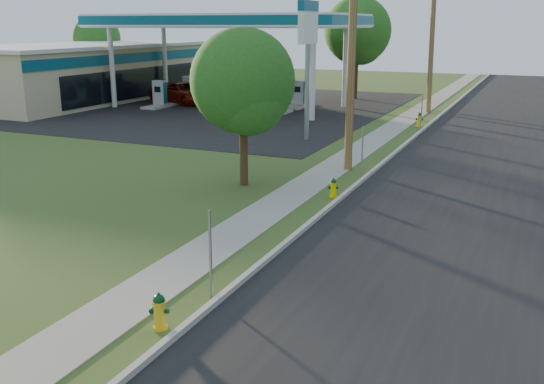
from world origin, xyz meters
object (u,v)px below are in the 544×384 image
(hydrant_mid, at_px, (333,188))
(tree_back, at_px, (97,40))
(utility_pole_mid, at_px, (352,45))
(fuel_pump_se, at_px, (298,97))
(fuel_pump_ne, at_px, (276,104))
(fuel_pump_nw, at_px, (160,97))
(price_pylon, at_px, (308,31))
(tree_verge, at_px, (244,86))
(tree_lot, at_px, (358,33))
(car_red, at_px, (183,93))
(hydrant_far, at_px, (419,120))
(utility_pole_far, at_px, (432,39))
(hydrant_near, at_px, (159,311))
(fuel_pump_sw, at_px, (190,92))

(hydrant_mid, bearing_deg, tree_back, 139.64)
(utility_pole_mid, xyz_separation_m, hydrant_mid, (0.76, -4.18, -4.62))
(fuel_pump_se, height_order, tree_back, tree_back)
(hydrant_mid, bearing_deg, fuel_pump_ne, 119.35)
(fuel_pump_nw, xyz_separation_m, fuel_pump_ne, (9.00, 0.00, 0.00))
(fuel_pump_se, relative_size, price_pylon, 0.47)
(fuel_pump_ne, bearing_deg, tree_back, 155.45)
(utility_pole_mid, height_order, tree_verge, utility_pole_mid)
(fuel_pump_ne, distance_m, tree_lot, 11.59)
(price_pylon, relative_size, tree_verge, 1.21)
(utility_pole_mid, bearing_deg, fuel_pump_ne, 124.40)
(price_pylon, distance_m, car_red, 17.60)
(fuel_pump_se, bearing_deg, tree_back, 164.28)
(hydrant_mid, relative_size, hydrant_far, 0.83)
(utility_pole_mid, height_order, fuel_pump_se, utility_pole_mid)
(fuel_pump_ne, height_order, price_pylon, price_pylon)
(hydrant_mid, bearing_deg, utility_pole_far, 91.96)
(utility_pole_mid, xyz_separation_m, price_pylon, (-3.90, 5.50, 0.48))
(fuel_pump_nw, bearing_deg, hydrant_near, -55.97)
(hydrant_mid, bearing_deg, hydrant_near, -90.77)
(fuel_pump_sw, bearing_deg, hydrant_near, -59.49)
(utility_pole_mid, distance_m, fuel_pump_nw, 22.52)
(fuel_pump_nw, xyz_separation_m, tree_lot, (11.37, 10.49, 4.32))
(price_pylon, distance_m, tree_verge, 9.73)
(price_pylon, relative_size, tree_back, 1.03)
(fuel_pump_se, relative_size, hydrant_mid, 4.66)
(utility_pole_far, bearing_deg, fuel_pump_ne, -150.67)
(hydrant_near, bearing_deg, fuel_pump_se, 106.85)
(fuel_pump_sw, bearing_deg, price_pylon, -39.40)
(price_pylon, height_order, tree_lot, tree_lot)
(fuel_pump_nw, bearing_deg, fuel_pump_sw, 90.00)
(hydrant_mid, height_order, car_red, car_red)
(fuel_pump_se, relative_size, car_red, 0.56)
(tree_back, bearing_deg, utility_pole_far, -9.70)
(hydrant_near, bearing_deg, price_pylon, 102.78)
(price_pylon, distance_m, tree_lot, 18.18)
(utility_pole_mid, distance_m, tree_lot, 24.38)
(hydrant_mid, distance_m, car_red, 26.94)
(fuel_pump_ne, relative_size, hydrant_near, 4.18)
(fuel_pump_ne, distance_m, hydrant_far, 9.55)
(tree_lot, bearing_deg, hydrant_far, -57.99)
(tree_lot, bearing_deg, utility_pole_mid, -74.47)
(tree_verge, bearing_deg, hydrant_mid, -3.03)
(price_pylon, height_order, hydrant_far, price_pylon)
(fuel_pump_sw, relative_size, hydrant_mid, 4.66)
(fuel_pump_sw, xyz_separation_m, hydrant_near, (18.52, -31.43, -0.35))
(tree_verge, relative_size, hydrant_near, 7.42)
(fuel_pump_sw, height_order, hydrant_far, fuel_pump_sw)
(fuel_pump_nw, height_order, hydrant_near, fuel_pump_nw)
(fuel_pump_sw, xyz_separation_m, tree_back, (-13.82, 6.42, 3.56))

